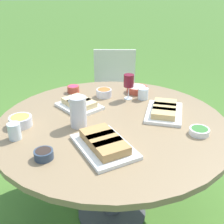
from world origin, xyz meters
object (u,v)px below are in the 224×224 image
dining_table (112,134)px  water_pitcher (78,112)px  chair_near_right (114,86)px  wine_glass (129,82)px

dining_table → water_pitcher: 0.28m
dining_table → water_pitcher: (0.20, 0.06, 0.19)m
dining_table → chair_near_right: 1.25m
chair_near_right → water_pitcher: 1.37m
dining_table → chair_near_right: (-0.06, -1.24, -0.15)m
water_pitcher → wine_glass: size_ratio=1.01×
dining_table → wine_glass: wine_glass is taller
dining_table → wine_glass: (-0.13, -0.34, 0.23)m
chair_near_right → wine_glass: (-0.07, 0.90, 0.38)m
chair_near_right → water_pitcher: bearing=78.7°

